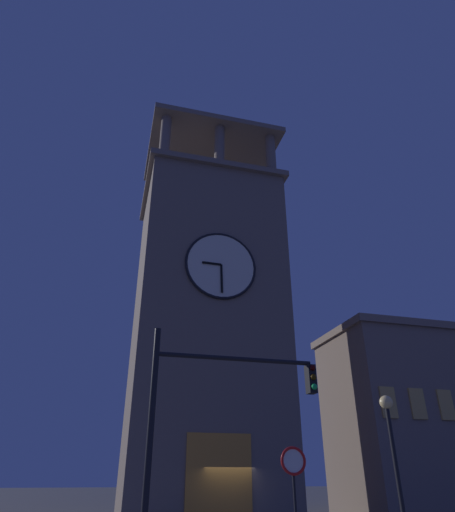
{
  "coord_description": "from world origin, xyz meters",
  "views": [
    {
      "loc": [
        6.03,
        22.7,
        2.04
      ],
      "look_at": [
        -0.92,
        -3.64,
        15.83
      ],
      "focal_mm": 30.83,
      "sensor_mm": 36.0,
      "label": 1
    }
  ],
  "objects_px": {
    "traffic_signal_near": "(212,406)",
    "no_horn_sign": "(294,470)",
    "street_lamp": "(392,437)",
    "clocktower": "(206,325)",
    "adjacent_wing_building": "(436,418)"
  },
  "relations": [
    {
      "from": "street_lamp",
      "to": "traffic_signal_near",
      "type": "bearing_deg",
      "value": 20.5
    },
    {
      "from": "clocktower",
      "to": "no_horn_sign",
      "type": "xyz_separation_m",
      "value": [
        0.07,
        13.23,
        -8.49
      ]
    },
    {
      "from": "clocktower",
      "to": "traffic_signal_near",
      "type": "distance_m",
      "value": 17.06
    },
    {
      "from": "traffic_signal_near",
      "to": "no_horn_sign",
      "type": "relative_size",
      "value": 1.91
    },
    {
      "from": "clocktower",
      "to": "street_lamp",
      "type": "height_order",
      "value": "clocktower"
    },
    {
      "from": "traffic_signal_near",
      "to": "no_horn_sign",
      "type": "bearing_deg",
      "value": -145.46
    },
    {
      "from": "clocktower",
      "to": "no_horn_sign",
      "type": "relative_size",
      "value": 9.28
    },
    {
      "from": "adjacent_wing_building",
      "to": "traffic_signal_near",
      "type": "bearing_deg",
      "value": 39.67
    },
    {
      "from": "adjacent_wing_building",
      "to": "no_horn_sign",
      "type": "height_order",
      "value": "adjacent_wing_building"
    },
    {
      "from": "traffic_signal_near",
      "to": "street_lamp",
      "type": "distance_m",
      "value": 7.04
    },
    {
      "from": "adjacent_wing_building",
      "to": "no_horn_sign",
      "type": "relative_size",
      "value": 5.03
    },
    {
      "from": "clocktower",
      "to": "adjacent_wing_building",
      "type": "xyz_separation_m",
      "value": [
        -16.73,
        -1.12,
        -4.96
      ]
    },
    {
      "from": "clocktower",
      "to": "street_lamp",
      "type": "xyz_separation_m",
      "value": [
        -3.61,
        12.76,
        -7.52
      ]
    },
    {
      "from": "street_lamp",
      "to": "clocktower",
      "type": "bearing_deg",
      "value": -74.18
    },
    {
      "from": "clocktower",
      "to": "no_horn_sign",
      "type": "height_order",
      "value": "clocktower"
    }
  ]
}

